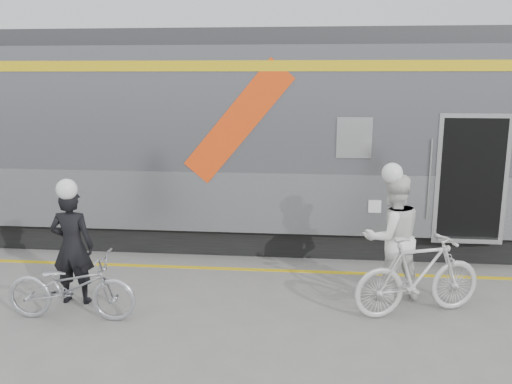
# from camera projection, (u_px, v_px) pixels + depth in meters

# --- Properties ---
(ground) EXTENTS (90.00, 90.00, 0.00)m
(ground) POSITION_uv_depth(u_px,v_px,m) (233.00, 326.00, 7.28)
(ground) COLOR slate
(ground) RESTS_ON ground
(train) EXTENTS (24.00, 3.17, 4.10)m
(train) POSITION_uv_depth(u_px,v_px,m) (338.00, 139.00, 10.77)
(train) COLOR black
(train) RESTS_ON ground
(safety_strip) EXTENTS (24.00, 0.12, 0.01)m
(safety_strip) POSITION_uv_depth(u_px,v_px,m) (250.00, 269.00, 9.37)
(safety_strip) COLOR gold
(safety_strip) RESTS_ON ground
(man) EXTENTS (0.63, 0.42, 1.72)m
(man) POSITION_uv_depth(u_px,v_px,m) (72.00, 247.00, 7.87)
(man) COLOR black
(man) RESTS_ON ground
(bicycle_left) EXTENTS (1.81, 0.66, 0.94)m
(bicycle_left) POSITION_uv_depth(u_px,v_px,m) (71.00, 286.00, 7.39)
(bicycle_left) COLOR #ABADB3
(bicycle_left) RESTS_ON ground
(woman) EXTENTS (1.11, 0.99, 1.90)m
(woman) POSITION_uv_depth(u_px,v_px,m) (392.00, 237.00, 8.01)
(woman) COLOR white
(woman) RESTS_ON ground
(bicycle_right) EXTENTS (1.98, 1.16, 1.15)m
(bicycle_right) POSITION_uv_depth(u_px,v_px,m) (418.00, 275.00, 7.52)
(bicycle_right) COLOR beige
(bicycle_right) RESTS_ON ground
(helmet_man) EXTENTS (0.30, 0.30, 0.30)m
(helmet_man) POSITION_uv_depth(u_px,v_px,m) (67.00, 179.00, 7.65)
(helmet_man) COLOR white
(helmet_man) RESTS_ON man
(helmet_woman) EXTENTS (0.30, 0.30, 0.30)m
(helmet_woman) POSITION_uv_depth(u_px,v_px,m) (396.00, 164.00, 7.77)
(helmet_woman) COLOR white
(helmet_woman) RESTS_ON woman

